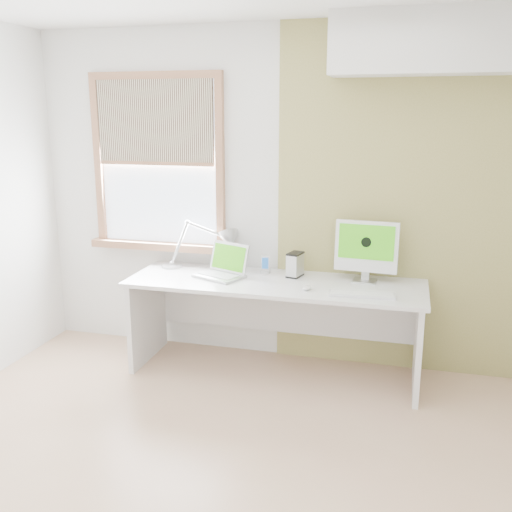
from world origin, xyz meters
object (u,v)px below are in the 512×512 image
(laptop, at_px, (223,268))
(external_drive, at_px, (295,265))
(desk, at_px, (277,304))
(imac, at_px, (366,248))
(desk_lamp, at_px, (219,243))

(laptop, relative_size, external_drive, 2.30)
(desk, relative_size, imac, 4.74)
(external_drive, bearing_deg, laptop, -167.09)
(imac, bearing_deg, desk_lamp, 176.17)
(laptop, bearing_deg, desk_lamp, 116.42)
(desk_lamp, relative_size, imac, 1.51)
(laptop, bearing_deg, external_drive, 12.91)
(laptop, distance_m, external_drive, 0.55)
(desk, xyz_separation_m, imac, (0.64, 0.12, 0.45))
(desk, bearing_deg, external_drive, 42.16)
(external_drive, bearing_deg, desk_lamp, 171.55)
(laptop, xyz_separation_m, imac, (1.06, 0.14, 0.19))
(desk_lamp, distance_m, external_drive, 0.66)
(desk_lamp, distance_m, imac, 1.17)
(desk_lamp, bearing_deg, desk, -21.01)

